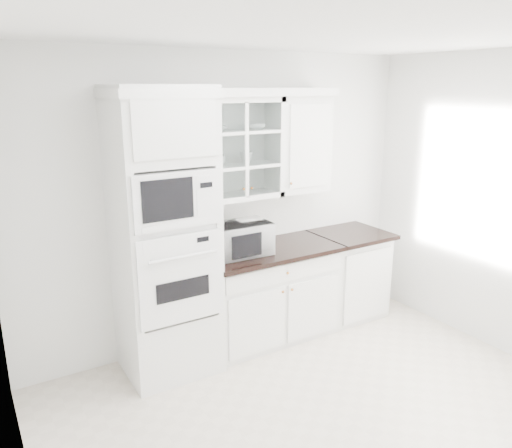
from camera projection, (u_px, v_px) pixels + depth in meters
ground at (343, 428)px, 3.60m from camera, size 4.00×3.50×0.01m
room_shell at (314, 176)px, 3.48m from camera, size 4.00×3.50×2.70m
oven_column at (165, 237)px, 4.07m from camera, size 0.76×0.68×2.40m
base_cabinet_run at (268, 293)px, 4.81m from camera, size 1.32×0.67×0.92m
extra_base_cabinet at (347, 273)px, 5.31m from camera, size 0.72×0.67×0.92m
upper_cabinet_glass at (237, 149)px, 4.43m from camera, size 0.80×0.33×0.90m
upper_cabinet_solid at (299, 144)px, 4.76m from camera, size 0.55×0.33×0.90m
crown_molding at (227, 92)px, 4.22m from camera, size 2.14×0.38×0.07m
countertop_microwave at (241, 238)px, 4.49m from camera, size 0.52×0.44×0.29m
bowl_a at (215, 129)px, 4.25m from camera, size 0.25×0.25×0.05m
bowl_b at (256, 127)px, 4.45m from camera, size 0.19×0.19×0.05m
cup_a at (219, 160)px, 4.37m from camera, size 0.13×0.13×0.09m
cup_b at (246, 158)px, 4.49m from camera, size 0.14×0.14×0.11m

